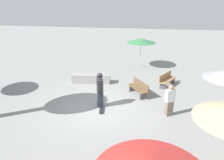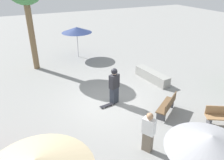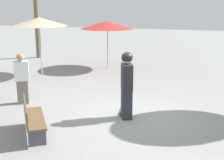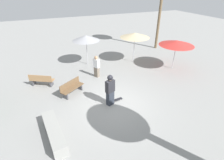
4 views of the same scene
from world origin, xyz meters
The scene contains 7 objects.
ground_plane centered at (0.00, 0.00, 0.00)m, with size 60.00×60.00×0.00m, color gray.
skater_main centered at (0.07, 0.13, 1.01)m, with size 0.44×0.56×1.88m.
skateboard centered at (0.24, -0.31, 0.06)m, with size 0.29×0.82×0.07m.
bench_near centered at (2.00, 1.91, 0.43)m, with size 1.25×1.57×0.85m.
shade_umbrella_red centered at (2.60, -6.34, 2.11)m, with size 2.64×2.64×2.30m.
shade_umbrella_tan centered at (4.99, -4.06, 2.35)m, with size 2.43×2.43×2.54m.
bystander_watching centered at (3.58, -0.23, 0.81)m, with size 0.51×0.43×1.62m.
Camera 3 is at (-1.85, 8.19, 3.16)m, focal length 50.00 mm.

